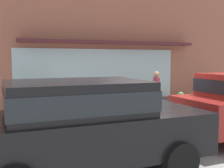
% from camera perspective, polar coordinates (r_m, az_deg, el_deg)
% --- Properties ---
extents(ground_plane, '(60.00, 60.00, 0.00)m').
position_cam_1_polar(ground_plane, '(8.73, 7.55, -8.70)').
color(ground_plane, gray).
extents(curb_strip, '(14.00, 0.24, 0.12)m').
position_cam_1_polar(curb_strip, '(8.55, 8.24, -8.59)').
color(curb_strip, '#B2B2AD').
rests_on(curb_strip, ground_plane).
extents(storefront, '(14.00, 0.81, 5.43)m').
position_cam_1_polar(storefront, '(11.36, -0.53, 8.01)').
color(storefront, '#935642').
rests_on(storefront, ground_plane).
extents(fire_hydrant, '(0.39, 0.35, 0.91)m').
position_cam_1_polar(fire_hydrant, '(10.33, 13.77, -4.10)').
color(fire_hydrant, '#4C8C47').
rests_on(fire_hydrant, ground_plane).
extents(pedestrian_with_handbag, '(0.36, 0.61, 1.63)m').
position_cam_1_polar(pedestrian_with_handbag, '(10.39, 8.96, -1.22)').
color(pedestrian_with_handbag, '#9E9384').
rests_on(pedestrian_with_handbag, ground_plane).
extents(pedestrian_passerby, '(0.47, 0.26, 1.58)m').
position_cam_1_polar(pedestrian_passerby, '(10.57, 17.82, -1.45)').
color(pedestrian_passerby, '#333847').
rests_on(pedestrian_passerby, ground_plane).
extents(parked_car_black, '(4.35, 2.11, 1.69)m').
position_cam_1_polar(parked_car_black, '(5.11, -5.77, -7.53)').
color(parked_car_black, black).
rests_on(parked_car_black, ground_plane).
extents(potted_plant_by_entrance, '(0.67, 0.67, 0.95)m').
position_cam_1_polar(potted_plant_by_entrance, '(13.25, 20.55, -1.92)').
color(potted_plant_by_entrance, '#33473D').
rests_on(potted_plant_by_entrance, ground_plane).
extents(potted_plant_doorstep, '(0.40, 0.40, 0.63)m').
position_cam_1_polar(potted_plant_doorstep, '(12.03, 14.15, -3.51)').
color(potted_plant_doorstep, '#9E6042').
rests_on(potted_plant_doorstep, ground_plane).
extents(potted_plant_low_front, '(0.34, 0.34, 0.61)m').
position_cam_1_polar(potted_plant_low_front, '(9.96, -11.87, -5.10)').
color(potted_plant_low_front, '#33473D').
rests_on(potted_plant_low_front, ground_plane).
extents(potted_plant_window_center, '(0.46, 0.46, 1.15)m').
position_cam_1_polar(potted_plant_window_center, '(10.40, -2.77, -3.33)').
color(potted_plant_window_center, '#33473D').
rests_on(potted_plant_window_center, ground_plane).
extents(potted_plant_corner_tall, '(0.51, 0.51, 0.67)m').
position_cam_1_polar(potted_plant_corner_tall, '(10.83, 1.59, -4.14)').
color(potted_plant_corner_tall, '#33473D').
rests_on(potted_plant_corner_tall, ground_plane).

